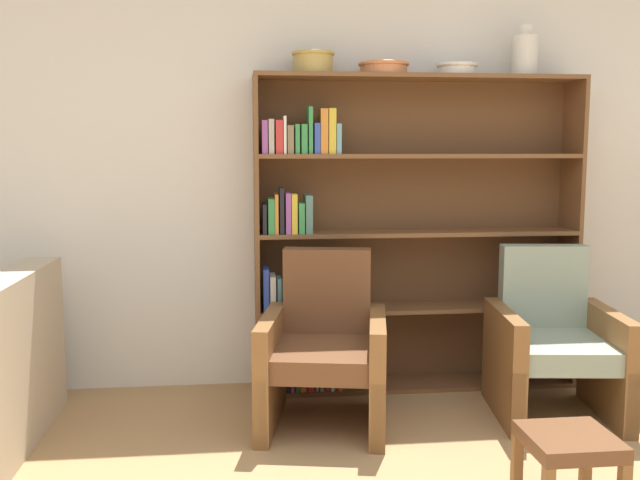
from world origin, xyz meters
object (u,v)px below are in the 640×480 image
at_px(armchair_leather, 324,351).
at_px(footstool, 569,450).
at_px(bowl_copper, 384,68).
at_px(vase_tall, 525,54).
at_px(bookshelf, 387,240).
at_px(bowl_terracotta, 457,68).
at_px(armchair_cushioned, 553,344).
at_px(bowl_olive, 313,61).

distance_m(armchair_leather, footstool, 1.39).
relative_size(bowl_copper, vase_tall, 1.01).
xyz_separation_m(bookshelf, vase_tall, (0.81, -0.02, 1.10)).
height_order(bowl_terracotta, armchair_cushioned, bowl_terracotta).
distance_m(bowl_olive, armchair_cushioned, 2.07).
relative_size(bowl_terracotta, vase_tall, 0.83).
xyz_separation_m(bookshelf, bowl_olive, (-0.45, -0.02, 1.04)).
xyz_separation_m(bowl_olive, vase_tall, (1.26, 0.00, 0.06)).
distance_m(bookshelf, armchair_leather, 0.87).
bearing_deg(vase_tall, armchair_cushioned, -89.10).
xyz_separation_m(bookshelf, armchair_leather, (-0.44, -0.54, -0.52)).
xyz_separation_m(bookshelf, bowl_terracotta, (0.40, -0.02, 1.01)).
height_order(bowl_olive, vase_tall, vase_tall).
xyz_separation_m(bowl_olive, footstool, (0.84, -1.62, -1.67)).
xyz_separation_m(bowl_terracotta, armchair_leather, (-0.84, -0.52, -1.53)).
height_order(bowl_copper, footstool, bowl_copper).
xyz_separation_m(armchair_cushioned, footstool, (-0.42, -1.10, -0.11)).
bearing_deg(bowl_olive, bowl_copper, 0.00).
xyz_separation_m(bowl_olive, bowl_copper, (0.41, 0.00, -0.03)).
height_order(bowl_copper, armchair_cushioned, bowl_copper).
relative_size(bookshelf, armchair_cushioned, 2.15).
xyz_separation_m(bowl_olive, armchair_cushioned, (1.27, -0.52, -1.56)).
distance_m(bowl_olive, bowl_copper, 0.41).
bearing_deg(bowl_copper, bowl_olive, 180.00).
height_order(bowl_olive, footstool, bowl_olive).
relative_size(bowl_olive, armchair_cushioned, 0.28).
height_order(armchair_leather, footstool, armchair_leather).
bearing_deg(bookshelf, footstool, -76.57).
relative_size(vase_tall, armchair_cushioned, 0.33).
bearing_deg(bowl_copper, bowl_terracotta, 0.00).
xyz_separation_m(bowl_copper, armchair_cushioned, (0.86, -0.52, -1.53)).
xyz_separation_m(bowl_olive, bowl_terracotta, (0.85, 0.00, -0.03)).
bearing_deg(armchair_cushioned, bowl_copper, -24.28).
height_order(bowl_copper, bowl_terracotta, same).
distance_m(bowl_terracotta, armchair_leather, 1.82).
relative_size(vase_tall, armchair_leather, 0.33).
distance_m(bowl_olive, armchair_leather, 1.64).
bearing_deg(bowl_copper, bookshelf, 29.51).
height_order(bowl_olive, armchair_leather, bowl_olive).
xyz_separation_m(vase_tall, footstool, (-0.42, -1.62, -1.72)).
bearing_deg(bowl_olive, footstool, -62.56).
bearing_deg(footstool, bowl_olive, 117.44).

